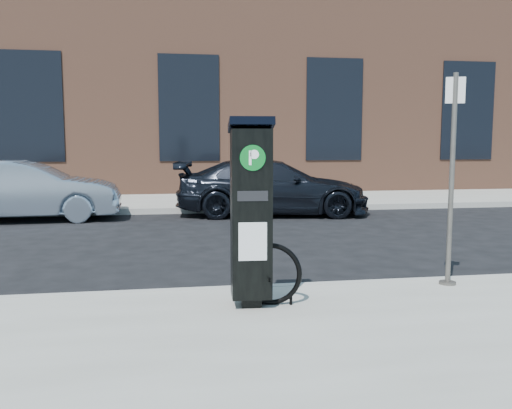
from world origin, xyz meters
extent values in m
plane|color=black|center=(0.00, 0.00, 0.00)|extent=(120.00, 120.00, 0.00)
cube|color=gray|center=(0.00, 14.00, 0.07)|extent=(60.00, 12.00, 0.15)
cube|color=#9E9B93|center=(0.00, -0.02, 0.07)|extent=(60.00, 0.12, 0.16)
cube|color=#9E9B93|center=(0.00, 8.02, 0.07)|extent=(60.00, 0.12, 0.16)
cube|color=brown|center=(0.00, 17.00, 4.00)|extent=(28.00, 10.00, 8.00)
cube|color=black|center=(-5.00, 11.98, 3.00)|extent=(2.00, 0.06, 3.50)
cube|color=black|center=(0.00, 11.98, 3.00)|extent=(2.00, 0.06, 3.50)
cube|color=black|center=(5.00, 11.98, 3.00)|extent=(2.00, 0.06, 3.50)
cube|color=black|center=(10.00, 11.98, 3.00)|extent=(2.00, 0.06, 3.50)
cube|color=black|center=(0.12, -0.78, 0.20)|extent=(0.22, 0.22, 0.10)
cube|color=black|center=(0.12, -0.78, 1.13)|extent=(0.43, 0.39, 1.76)
cube|color=black|center=(0.12, -0.78, 2.06)|extent=(0.48, 0.43, 0.16)
cylinder|color=#07561B|center=(0.11, -0.96, 1.73)|extent=(0.26, 0.03, 0.26)
cube|color=white|center=(0.11, -0.96, 1.73)|extent=(0.09, 0.01, 0.15)
cube|color=silver|center=(0.11, -0.96, 0.88)|extent=(0.29, 0.02, 0.39)
cube|color=black|center=(0.11, -0.96, 1.34)|extent=(0.31, 0.03, 0.10)
cylinder|color=#4C4743|center=(2.63, -0.30, 0.17)|extent=(0.20, 0.20, 0.03)
cylinder|color=#4C4743|center=(2.63, -0.30, 1.42)|extent=(0.06, 0.06, 2.54)
cube|color=silver|center=(2.63, -0.30, 2.49)|extent=(0.22, 0.09, 0.31)
torus|color=black|center=(0.33, -0.77, 0.48)|extent=(0.67, 0.20, 0.68)
cylinder|color=black|center=(0.11, -0.73, 0.22)|extent=(0.03, 0.03, 0.13)
cylinder|color=black|center=(0.55, -0.82, 0.22)|extent=(0.03, 0.03, 0.13)
imported|color=gray|center=(-4.10, 7.30, 0.72)|extent=(4.44, 1.72, 1.44)
imported|color=black|center=(1.93, 7.40, 0.72)|extent=(5.16, 2.62, 1.43)
camera|label=1|loc=(-0.73, -6.32, 1.88)|focal=38.00mm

